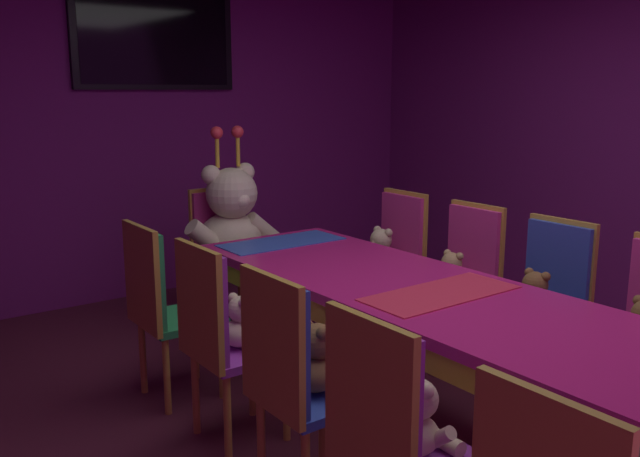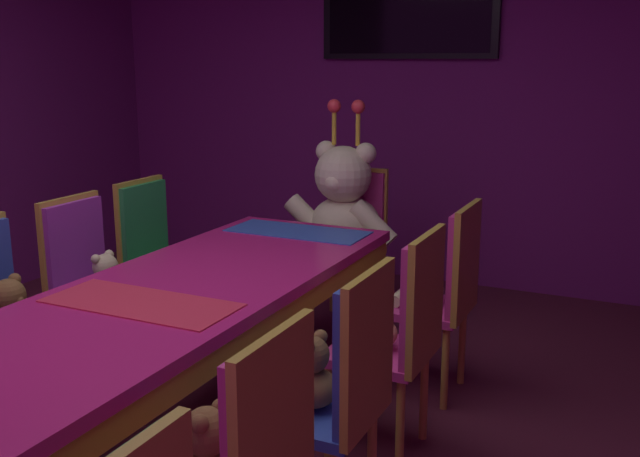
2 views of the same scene
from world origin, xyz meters
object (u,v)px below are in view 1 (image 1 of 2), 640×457
object	(u,v)px
chair_right_4	(396,248)
teddy_right_4	(380,253)
chair_left_1	(387,428)
chair_left_2	(289,368)
teddy_left_3	(242,325)
teddy_right_3	(451,275)
chair_right_2	(550,291)
teddy_left_2	(319,362)
chair_right_3	(467,267)
wall_tv	(155,40)
banquet_table	(440,311)
chair_left_3	(215,325)
teddy_right_2	(534,299)
king_teddy_bear	(233,223)
chair_left_4	(157,296)
throne_chair	(222,243)
teddy_left_1	(418,421)

from	to	relation	value
chair_right_4	teddy_right_4	bearing A→B (deg)	0.00
chair_left_1	chair_right_4	xyz separation A→B (m)	(1.75, 1.84, 0.00)
chair_left_2	teddy_left_3	world-z (taller)	chair_left_2
chair_left_2	teddy_right_3	xyz separation A→B (m)	(1.58, 0.61, -0.03)
teddy_left_3	chair_right_2	xyz separation A→B (m)	(1.57, -0.59, 0.03)
teddy_right_3	teddy_left_2	bearing A→B (deg)	23.11
chair_right_3	wall_tv	size ratio (longest dim) A/B	0.74
banquet_table	teddy_left_3	size ratio (longest dim) A/B	11.44
chair_left_3	chair_right_4	xyz separation A→B (m)	(1.73, 0.65, 0.00)
teddy_right_2	teddy_right_4	bearing A→B (deg)	-90.75
banquet_table	chair_right_4	distance (m)	1.53
chair_right_4	king_teddy_bear	world-z (taller)	king_teddy_bear
teddy_left_2	chair_left_4	distance (m)	1.21
chair_right_2	teddy_right_4	distance (m)	1.24
chair_right_4	throne_chair	world-z (taller)	same
banquet_table	teddy_right_4	bearing A→B (deg)	59.42
chair_left_1	teddy_left_3	bearing A→B (deg)	82.48
chair_left_2	banquet_table	bearing A→B (deg)	0.42
chair_left_1	teddy_left_2	distance (m)	0.61
banquet_table	chair_left_2	size ratio (longest dim) A/B	3.18
banquet_table	chair_right_2	bearing A→B (deg)	0.54
wall_tv	teddy_left_2	bearing A→B (deg)	-102.75
banquet_table	chair_left_3	xyz separation A→B (m)	(-0.85, 0.60, -0.06)
teddy_left_3	teddy_right_2	distance (m)	1.55
chair_left_1	throne_chair	distance (m)	2.84
teddy_right_2	teddy_right_3	xyz separation A→B (m)	(0.01, 0.60, -0.01)
chair_left_2	teddy_right_2	world-z (taller)	chair_left_2
teddy_right_2	throne_chair	bearing A→B (deg)	-71.08
teddy_right_4	wall_tv	world-z (taller)	wall_tv
chair_right_3	wall_tv	xyz separation A→B (m)	(-0.88, 2.50, 1.45)
chair_right_3	teddy_right_3	size ratio (longest dim) A/B	3.60
teddy_left_2	throne_chair	distance (m)	2.23
banquet_table	chair_left_3	distance (m)	1.04
chair_left_4	teddy_right_4	bearing A→B (deg)	2.03
chair_right_4	teddy_right_4	world-z (taller)	chair_right_4
teddy_right_3	wall_tv	bearing A→B (deg)	-73.62
teddy_left_2	wall_tv	xyz separation A→B (m)	(0.70, 3.11, 1.46)
chair_left_2	chair_left_1	bearing A→B (deg)	-91.69
chair_left_1	teddy_left_3	world-z (taller)	chair_left_1
king_teddy_bear	teddy_left_3	bearing A→B (deg)	-27.94
banquet_table	wall_tv	xyz separation A→B (m)	(0.00, 3.11, 1.39)
chair_left_4	teddy_right_4	size ratio (longest dim) A/B	3.12
chair_left_1	king_teddy_bear	bearing A→B (deg)	71.09
teddy_left_1	wall_tv	bearing A→B (deg)	78.93
chair_left_4	chair_left_2	bearing A→B (deg)	-88.43
chair_left_4	chair_right_4	world-z (taller)	same
banquet_table	teddy_right_4	world-z (taller)	teddy_right_4
chair_left_3	throne_chair	world-z (taller)	same
chair_right_3	teddy_left_3	bearing A→B (deg)	0.30
teddy_left_1	teddy_left_2	xyz separation A→B (m)	(0.02, 0.59, 0.01)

